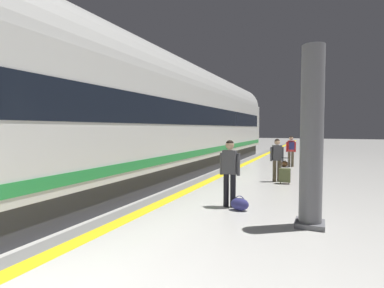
# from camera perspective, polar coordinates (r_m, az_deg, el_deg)

# --- Properties ---
(safety_line_strip) EXTENTS (0.36, 80.00, 0.01)m
(safety_line_strip) POSITION_cam_1_polar(r_m,az_deg,el_deg) (11.60, 4.07, -6.72)
(safety_line_strip) COLOR yellow
(safety_line_strip) RESTS_ON ground
(tactile_edge_band) EXTENTS (0.56, 80.00, 0.01)m
(tactile_edge_band) POSITION_cam_1_polar(r_m,az_deg,el_deg) (11.70, 2.68, -6.63)
(tactile_edge_band) COLOR slate
(tactile_edge_band) RESTS_ON ground
(high_speed_train) EXTENTS (2.94, 31.48, 4.97)m
(high_speed_train) POSITION_cam_1_polar(r_m,az_deg,el_deg) (10.02, -12.40, 6.02)
(high_speed_train) COLOR #38383D
(high_speed_train) RESTS_ON ground
(passenger_near) EXTENTS (0.53, 0.22, 1.68)m
(passenger_near) POSITION_cam_1_polar(r_m,az_deg,el_deg) (7.44, 7.31, -4.66)
(passenger_near) COLOR black
(passenger_near) RESTS_ON ground
(duffel_bag_near) EXTENTS (0.44, 0.26, 0.36)m
(duffel_bag_near) POSITION_cam_1_polar(r_m,az_deg,el_deg) (7.31, 9.21, -11.41)
(duffel_bag_near) COLOR navy
(duffel_bag_near) RESTS_ON ground
(passenger_mid) EXTENTS (0.46, 0.30, 1.59)m
(passenger_mid) POSITION_cam_1_polar(r_m,az_deg,el_deg) (11.32, 16.11, -2.38)
(passenger_mid) COLOR brown
(passenger_mid) RESTS_ON ground
(suitcase_mid) EXTENTS (0.41, 0.29, 0.94)m
(suitcase_mid) POSITION_cam_1_polar(r_m,az_deg,el_deg) (11.04, 17.49, -5.78)
(suitcase_mid) COLOR #596038
(suitcase_mid) RESTS_ON ground
(passenger_far) EXTENTS (0.48, 0.37, 1.59)m
(passenger_far) POSITION_cam_1_polar(r_m,az_deg,el_deg) (15.89, 18.62, -0.82)
(passenger_far) COLOR brown
(passenger_far) RESTS_ON ground
(duffel_bag_far) EXTENTS (0.44, 0.26, 0.36)m
(duffel_bag_far) POSITION_cam_1_polar(r_m,az_deg,el_deg) (15.84, 17.35, -3.67)
(duffel_bag_far) COLOR brown
(duffel_bag_far) RESTS_ON ground
(platform_pillar) EXTENTS (0.56, 0.56, 3.60)m
(platform_pillar) POSITION_cam_1_polar(r_m,az_deg,el_deg) (6.31, 22.13, 0.57)
(platform_pillar) COLOR slate
(platform_pillar) RESTS_ON ground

